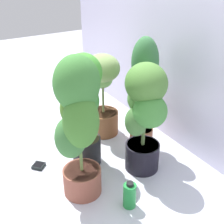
{
  "coord_description": "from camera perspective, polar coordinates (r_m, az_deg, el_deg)",
  "views": [
    {
      "loc": [
        1.71,
        -0.72,
        1.43
      ],
      "look_at": [
        0.05,
        0.27,
        0.4
      ],
      "focal_mm": 48.77,
      "sensor_mm": 36.0,
      "label": 1
    }
  ],
  "objects": [
    {
      "name": "potted_plant_front_right",
      "position": [
        1.79,
        -6.41,
        -1.66
      ],
      "size": [
        0.41,
        0.37,
        0.95
      ],
      "color": "brown",
      "rests_on": "ground"
    },
    {
      "name": "hygrometer_box",
      "position": [
        2.37,
        -13.59,
        -9.75
      ],
      "size": [
        0.11,
        0.11,
        0.03
      ],
      "rotation": [
        0.0,
        0.0,
        -0.82
      ],
      "color": "black",
      "rests_on": "ground"
    },
    {
      "name": "potted_plant_back_left",
      "position": [
        2.54,
        -1.73,
        3.86
      ],
      "size": [
        0.39,
        0.38,
        0.72
      ],
      "color": "brown",
      "rests_on": "ground"
    },
    {
      "name": "potted_plant_back_right",
      "position": [
        2.05,
        6.1,
        0.24
      ],
      "size": [
        0.44,
        0.35,
        0.81
      ],
      "color": "black",
      "rests_on": "ground"
    },
    {
      "name": "potted_plant_center",
      "position": [
        2.11,
        -5.4,
        2.06
      ],
      "size": [
        0.42,
        0.35,
        0.85
      ],
      "color": "black",
      "rests_on": "ground"
    },
    {
      "name": "potted_plant_back_center",
      "position": [
        2.3,
        6.0,
        4.86
      ],
      "size": [
        0.33,
        0.26,
        0.91
      ],
      "color": "#955939",
      "rests_on": "ground"
    },
    {
      "name": "ground_plane",
      "position": [
        2.35,
        -6.55,
        -9.8
      ],
      "size": [
        8.0,
        8.0,
        0.0
      ],
      "primitive_type": "plane",
      "color": "silver",
      "rests_on": "ground"
    },
    {
      "name": "nutrient_bottle",
      "position": [
        1.96,
        3.31,
        -15.3
      ],
      "size": [
        0.08,
        0.08,
        0.19
      ],
      "color": "green",
      "rests_on": "ground"
    },
    {
      "name": "mylar_back_wall",
      "position": [
        2.37,
        11.99,
        16.96
      ],
      "size": [
        3.2,
        0.01,
        2.0
      ],
      "primitive_type": "cube",
      "color": "silver",
      "rests_on": "ground"
    }
  ]
}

